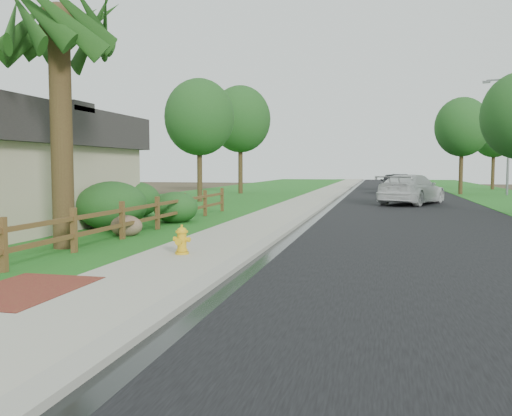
% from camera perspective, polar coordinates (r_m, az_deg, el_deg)
% --- Properties ---
extents(ground, '(120.00, 120.00, 0.00)m').
position_cam_1_polar(ground, '(9.17, -8.34, -8.51)').
color(ground, '#3B3420').
extents(road, '(8.00, 90.00, 0.02)m').
position_cam_1_polar(road, '(43.40, 14.69, 1.53)').
color(road, black).
rests_on(road, ground).
extents(curb, '(0.40, 90.00, 0.12)m').
position_cam_1_polar(curb, '(43.47, 9.15, 1.69)').
color(curb, gray).
rests_on(curb, ground).
extents(wet_gutter, '(0.50, 90.00, 0.00)m').
position_cam_1_polar(wet_gutter, '(43.45, 9.61, 1.63)').
color(wet_gutter, black).
rests_on(wet_gutter, road).
extents(sidewalk, '(2.20, 90.00, 0.10)m').
position_cam_1_polar(sidewalk, '(43.57, 7.44, 1.70)').
color(sidewalk, '#ABA795').
rests_on(sidewalk, ground).
extents(grass_strip, '(1.60, 90.00, 0.06)m').
position_cam_1_polar(grass_strip, '(43.80, 4.96, 1.71)').
color(grass_strip, '#1D5718').
rests_on(grass_strip, ground).
extents(lawn_near, '(9.00, 90.00, 0.04)m').
position_cam_1_polar(lawn_near, '(44.81, -1.64, 1.77)').
color(lawn_near, '#1D5718').
rests_on(lawn_near, ground).
extents(verge_far, '(6.00, 90.00, 0.04)m').
position_cam_1_polar(verge_far, '(44.15, 23.68, 1.37)').
color(verge_far, '#1D5718').
rests_on(verge_far, ground).
extents(brick_patch, '(1.60, 2.40, 0.11)m').
position_cam_1_polar(brick_patch, '(9.35, -23.45, -8.23)').
color(brick_patch, maroon).
rests_on(brick_patch, ground).
extents(ranch_fence, '(0.12, 16.92, 1.10)m').
position_cam_1_polar(ranch_fence, '(16.31, -12.00, -0.73)').
color(ranch_fence, '#4C3519').
rests_on(ranch_fence, ground).
extents(palm_tree, '(3.60, 3.60, 6.60)m').
position_cam_1_polar(palm_tree, '(14.47, -20.08, 18.05)').
color(palm_tree, '#372516').
rests_on(palm_tree, ground).
extents(fire_hydrant, '(0.43, 0.34, 0.65)m').
position_cam_1_polar(fire_hydrant, '(12.14, -7.82, -3.42)').
color(fire_hydrant, yellow).
rests_on(fire_hydrant, sidewalk).
extents(white_suv, '(4.23, 5.99, 1.61)m').
position_cam_1_polar(white_suv, '(30.49, 16.05, 1.91)').
color(white_suv, silver).
rests_on(white_suv, road).
extents(dark_car_mid, '(1.87, 4.63, 1.58)m').
position_cam_1_polar(dark_car_mid, '(42.32, 14.22, 2.55)').
color(dark_car_mid, black).
rests_on(dark_car_mid, road).
extents(dark_car_far, '(1.61, 4.14, 1.34)m').
position_cam_1_polar(dark_car_far, '(52.60, 14.88, 2.74)').
color(dark_car_far, black).
rests_on(dark_car_far, road).
extents(streetlight, '(1.88, 0.71, 8.33)m').
position_cam_1_polar(streetlight, '(42.17, 24.88, 7.59)').
color(streetlight, slate).
rests_on(streetlight, ground).
extents(boulder, '(0.97, 0.73, 0.64)m').
position_cam_1_polar(boulder, '(16.16, -13.49, -1.87)').
color(boulder, brown).
rests_on(boulder, ground).
extents(shrub_b, '(2.95, 2.95, 1.58)m').
position_cam_1_polar(shrub_b, '(18.00, -14.94, 0.23)').
color(shrub_b, '#1D4719').
rests_on(shrub_b, ground).
extents(shrub_c, '(1.79, 1.79, 1.15)m').
position_cam_1_polar(shrub_c, '(19.67, -8.46, 0.05)').
color(shrub_c, '#1D4719').
rests_on(shrub_c, ground).
extents(shrub_d, '(2.60, 2.60, 1.46)m').
position_cam_1_polar(shrub_d, '(22.26, -12.78, 0.88)').
color(shrub_d, '#1D4719').
rests_on(shrub_d, ground).
extents(tree_near_left, '(3.99, 3.99, 7.07)m').
position_cam_1_polar(tree_near_left, '(31.51, -5.99, 9.47)').
color(tree_near_left, '#372516').
rests_on(tree_near_left, ground).
extents(tree_mid_left, '(4.52, 4.52, 8.08)m').
position_cam_1_polar(tree_mid_left, '(40.94, -1.66, 9.31)').
color(tree_mid_left, '#372516').
rests_on(tree_mid_left, ground).
extents(tree_mid_right, '(3.91, 3.91, 7.08)m').
position_cam_1_polar(tree_mid_right, '(42.43, 20.88, 7.96)').
color(tree_mid_right, '#372516').
rests_on(tree_mid_right, ground).
extents(tree_far_right, '(3.86, 3.86, 7.11)m').
position_cam_1_polar(tree_far_right, '(52.56, 23.78, 7.18)').
color(tree_far_right, '#372516').
rests_on(tree_far_right, ground).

